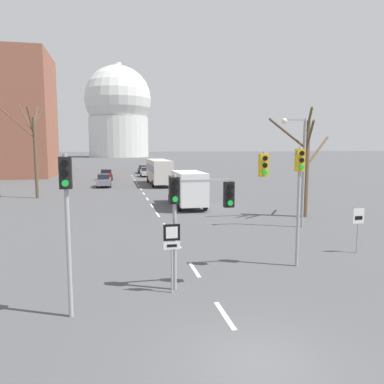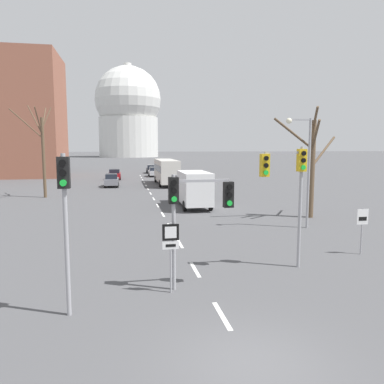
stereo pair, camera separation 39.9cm
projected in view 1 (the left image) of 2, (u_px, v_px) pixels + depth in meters
ground_plane at (257, 363)px, 9.18m from camera, size 800.00×800.00×0.00m
lane_stripe_0 at (225, 315)px, 11.79m from camera, size 0.16×2.00×0.01m
lane_stripe_1 at (194, 270)px, 16.16m from camera, size 0.16×2.00×0.01m
lane_stripe_2 at (177, 243)px, 20.53m from camera, size 0.16×2.00×0.01m
lane_stripe_3 at (166, 226)px, 24.90m from camera, size 0.16×2.00×0.01m
lane_stripe_4 at (158, 215)px, 29.27m from camera, size 0.16×2.00×0.01m
lane_stripe_5 at (152, 206)px, 33.64m from camera, size 0.16×2.00×0.01m
lane_stripe_6 at (147, 199)px, 38.02m from camera, size 0.16×2.00×0.01m
lane_stripe_7 at (144, 194)px, 42.39m from camera, size 0.16×2.00×0.01m
lane_stripe_8 at (141, 189)px, 46.76m from camera, size 0.16×2.00×0.01m
lane_stripe_9 at (138, 186)px, 51.13m from camera, size 0.16×2.00×0.01m
lane_stripe_10 at (136, 182)px, 55.50m from camera, size 0.16×2.00×0.01m
lane_stripe_11 at (135, 180)px, 59.87m from camera, size 0.16×2.00×0.01m
lane_stripe_12 at (133, 178)px, 64.24m from camera, size 0.16×2.00×0.01m
lane_stripe_13 at (132, 176)px, 68.61m from camera, size 0.16×2.00×0.01m
traffic_signal_centre_tall at (195, 203)px, 13.67m from camera, size 2.41×0.34×4.30m
traffic_signal_near_right at (287, 177)px, 16.06m from camera, size 2.03×0.34×5.29m
traffic_signal_near_left at (67, 205)px, 11.27m from camera, size 0.36×0.34×5.08m
route_sign_post at (172, 245)px, 13.39m from camera, size 0.60×0.08×2.59m
speed_limit_sign at (358, 222)px, 18.52m from camera, size 0.60×0.08×2.31m
street_lamp_right at (299, 161)px, 24.13m from camera, size 1.73×0.36×7.07m
sedan_near_left at (143, 169)px, 74.91m from camera, size 1.85×4.17×1.67m
sedan_near_right at (146, 172)px, 66.33m from camera, size 1.76×4.17×1.71m
sedan_mid_centre at (104, 180)px, 49.29m from camera, size 1.86×4.21×1.73m
sedan_far_left at (106, 174)px, 60.05m from camera, size 1.96×4.38×1.71m
city_bus at (159, 170)px, 52.04m from camera, size 2.66×10.80×3.48m
delivery_truck at (187, 188)px, 32.91m from camera, size 2.44×7.20×3.14m
bare_tree_left_near at (34, 150)px, 38.18m from camera, size 3.79×5.25×9.70m
bare_tree_right_near at (306, 163)px, 27.87m from camera, size 6.01×3.51×8.09m
capitol_dome at (118, 112)px, 192.14m from camera, size 33.68×33.68×47.57m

